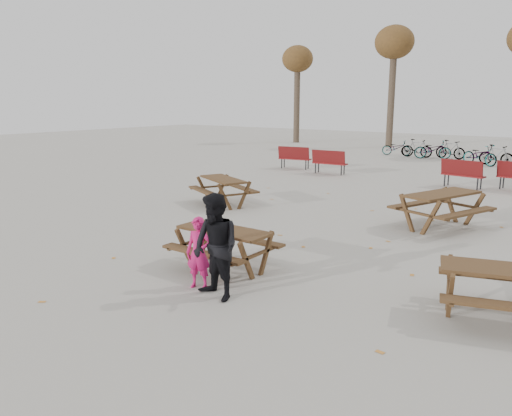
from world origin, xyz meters
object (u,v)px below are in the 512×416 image
Objects in this scene: food_tray at (217,228)px; picnic_table_north at (223,192)px; picnic_table_east at (507,295)px; adult at (216,247)px; soda_bottle at (220,226)px; picnic_table_far at (441,211)px; main_picnic_table at (224,239)px; child at (199,253)px.

food_tray reaches higher than picnic_table_north.
adult is at bearing -171.77° from picnic_table_east.
soda_bottle reaches higher than picnic_table_east.
food_tray is 6.14m from picnic_table_far.
main_picnic_table is 0.28m from soda_bottle.
child is 6.85m from picnic_table_far.
adult reaches higher than soda_bottle.
picnic_table_east is (4.43, 1.67, -0.22)m from child.
main_picnic_table is at bearing 90.51° from soda_bottle.
picnic_table_east is at bearing 9.41° from soda_bottle.
child is at bearing -67.65° from food_tray.
picnic_table_far is at bearing 67.36° from soda_bottle.
picnic_table_east is (3.89, 1.85, -0.46)m from adult.
soda_bottle is at bearing -25.15° from picnic_table_north.
child reaches higher than picnic_table_east.
soda_bottle is at bearing 91.73° from child.
food_tray is 1.42m from adult.
soda_bottle is 4.79m from picnic_table_east.
picnic_table_north is (-8.52, 3.81, 0.01)m from picnic_table_east.
main_picnic_table is at bearing 136.40° from adult.
child is at bearing -74.34° from main_picnic_table.
food_tray is 0.10× the size of picnic_table_east.
main_picnic_table is 0.98× the size of picnic_table_east.
picnic_table_east reaches higher than main_picnic_table.
main_picnic_table is 5.89m from picnic_table_north.
food_tray is 0.11× the size of adult.
picnic_table_east is (4.71, 0.78, -0.45)m from soda_bottle.
main_picnic_table is 4.76m from picnic_table_east.
food_tray reaches higher than main_picnic_table.
adult is at bearing -25.56° from picnic_table_north.
picnic_table_far is at bearing 56.78° from child.
picnic_table_east is 5.40m from picnic_table_far.
picnic_table_north is (-3.81, 4.59, -0.44)m from soda_bottle.
soda_bottle is at bearing 138.91° from adult.
main_picnic_table is 10.00× the size of food_tray.
adult reaches higher than child.
soda_bottle is at bearing 172.14° from picnic_table_east.
picnic_table_east is at bearing 9.15° from food_tray.
child is 6.84m from picnic_table_north.
adult is (0.54, -0.18, 0.24)m from child.
child is 4.74m from picnic_table_east.
picnic_table_far is (-2.36, 4.85, 0.05)m from picnic_table_east.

